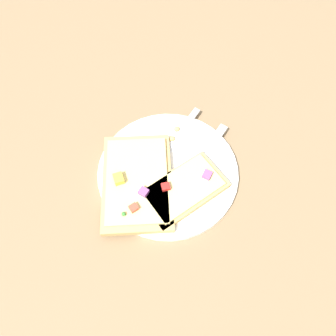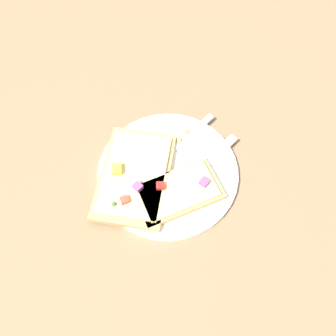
% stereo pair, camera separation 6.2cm
% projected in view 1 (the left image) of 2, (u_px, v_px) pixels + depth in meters
% --- Properties ---
extents(ground_plane, '(4.00, 4.00, 0.00)m').
position_uv_depth(ground_plane, '(168.00, 173.00, 0.64)').
color(ground_plane, '#7F6647').
extents(plate, '(0.27, 0.27, 0.01)m').
position_uv_depth(plate, '(168.00, 172.00, 0.64)').
color(plate, white).
rests_on(plate, ground).
extents(fork, '(0.23, 0.03, 0.01)m').
position_uv_depth(fork, '(165.00, 153.00, 0.65)').
color(fork, silver).
rests_on(fork, plate).
extents(knife, '(0.20, 0.02, 0.01)m').
position_uv_depth(knife, '(203.00, 156.00, 0.64)').
color(knife, silver).
rests_on(knife, plate).
extents(pizza_slice_main, '(0.24, 0.22, 0.03)m').
position_uv_depth(pizza_slice_main, '(137.00, 182.00, 0.61)').
color(pizza_slice_main, tan).
rests_on(pizza_slice_main, plate).
extents(pizza_slice_corner, '(0.18, 0.14, 0.03)m').
position_uv_depth(pizza_slice_corner, '(184.00, 189.00, 0.60)').
color(pizza_slice_corner, tan).
rests_on(pizza_slice_corner, plate).
extents(crumb_scatter, '(0.10, 0.06, 0.01)m').
position_uv_depth(crumb_scatter, '(174.00, 138.00, 0.66)').
color(crumb_scatter, tan).
rests_on(crumb_scatter, plate).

